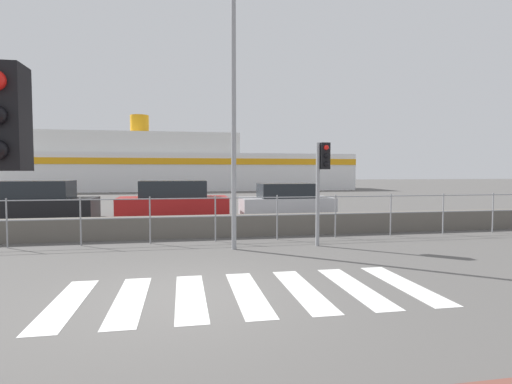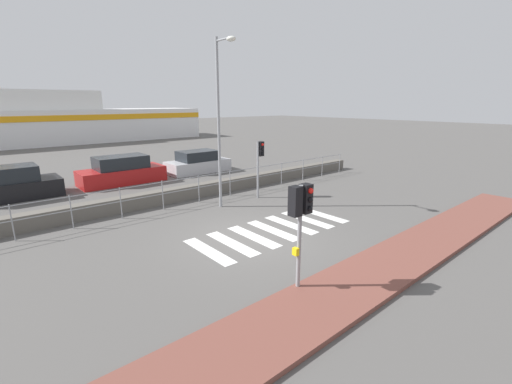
% 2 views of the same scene
% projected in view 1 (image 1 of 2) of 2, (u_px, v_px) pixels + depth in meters
% --- Properties ---
extents(ground_plane, '(160.00, 160.00, 0.00)m').
position_uv_depth(ground_plane, '(184.00, 297.00, 6.14)').
color(ground_plane, '#565451').
extents(crosswalk, '(5.85, 2.40, 0.01)m').
position_uv_depth(crosswalk, '(248.00, 293.00, 6.32)').
color(crosswalk, silver).
rests_on(crosswalk, ground_plane).
extents(seawall, '(25.18, 0.55, 0.62)m').
position_uv_depth(seawall, '(183.00, 227.00, 11.67)').
color(seawall, '#605B54').
rests_on(seawall, ground_plane).
extents(harbor_fence, '(22.70, 0.04, 1.26)m').
position_uv_depth(harbor_fence, '(183.00, 212.00, 10.78)').
color(harbor_fence, gray).
rests_on(harbor_fence, ground_plane).
extents(traffic_light_far, '(0.34, 0.32, 2.66)m').
position_uv_depth(traffic_light_far, '(322.00, 170.00, 10.24)').
color(traffic_light_far, gray).
rests_on(traffic_light_far, ground_plane).
extents(streetlamp, '(0.32, 1.23, 6.87)m').
position_uv_depth(streetlamp, '(235.00, 76.00, 9.45)').
color(streetlamp, gray).
rests_on(streetlamp, ground_plane).
extents(ferry_boat, '(34.62, 6.81, 7.47)m').
position_uv_depth(ferry_boat, '(174.00, 166.00, 40.48)').
color(ferry_boat, white).
rests_on(ferry_boat, ground_plane).
extents(parked_car_black, '(4.55, 1.89, 1.55)m').
position_uv_depth(parked_car_black, '(35.00, 203.00, 15.78)').
color(parked_car_black, black).
rests_on(parked_car_black, ground_plane).
extents(parked_car_red, '(4.51, 1.86, 1.54)m').
position_uv_depth(parked_car_red, '(174.00, 202.00, 16.75)').
color(parked_car_red, '#B21919').
rests_on(parked_car_red, ground_plane).
extents(parked_car_silver, '(4.05, 1.84, 1.39)m').
position_uv_depth(parked_car_silver, '(287.00, 201.00, 17.65)').
color(parked_car_silver, '#BCBCC1').
rests_on(parked_car_silver, ground_plane).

